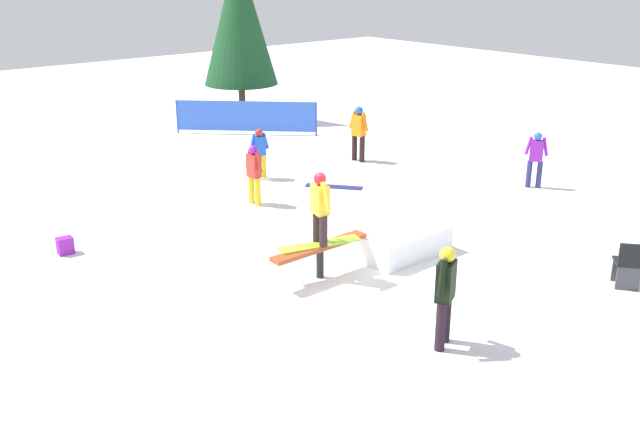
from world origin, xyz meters
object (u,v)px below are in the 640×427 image
(bystander_orange, at_px, (359,131))
(backpack_on_snow, at_px, (65,246))
(pine_tree_far, at_px, (239,17))
(loose_snowboard_navy, at_px, (334,187))
(bystander_red, at_px, (254,171))
(main_rider_on_rail, at_px, (320,210))
(bystander_black, at_px, (445,291))
(rail_feature, at_px, (320,250))
(bystander_blue, at_px, (259,151))
(bystander_purple, at_px, (536,157))
(folding_chair, at_px, (628,266))
(loose_snowboard_white, at_px, (616,404))

(bystander_orange, height_order, backpack_on_snow, bystander_orange)
(pine_tree_far, bearing_deg, loose_snowboard_navy, 71.24)
(bystander_red, bearing_deg, bystander_orange, -74.59)
(main_rider_on_rail, bearing_deg, bystander_black, 100.69)
(rail_feature, height_order, bystander_blue, bystander_blue)
(bystander_purple, relative_size, folding_chair, 1.62)
(bystander_red, bearing_deg, bystander_purple, -119.27)
(bystander_black, distance_m, bystander_orange, 10.38)
(main_rider_on_rail, xyz_separation_m, pine_tree_far, (-6.54, -12.08, 2.27))
(bystander_orange, relative_size, loose_snowboard_white, 1.20)
(loose_snowboard_white, xyz_separation_m, loose_snowboard_navy, (-3.36, -9.43, 0.00))
(bystander_red, distance_m, backpack_on_snow, 4.63)
(rail_feature, relative_size, bystander_red, 1.44)
(bystander_red, height_order, folding_chair, bystander_red)
(main_rider_on_rail, distance_m, bystander_red, 4.41)
(rail_feature, xyz_separation_m, loose_snowboard_navy, (-3.77, -3.93, -0.52))
(bystander_blue, bearing_deg, bystander_purple, -38.29)
(bystander_purple, distance_m, pine_tree_far, 11.80)
(rail_feature, distance_m, main_rider_on_rail, 0.77)
(bystander_orange, xyz_separation_m, pine_tree_far, (-0.60, -6.72, 2.68))
(loose_snowboard_white, relative_size, backpack_on_snow, 3.89)
(main_rider_on_rail, distance_m, backpack_on_snow, 5.25)
(bystander_red, relative_size, bystander_orange, 0.91)
(bystander_purple, xyz_separation_m, folding_chair, (3.77, 4.45, -0.39))
(main_rider_on_rail, distance_m, folding_chair, 5.49)
(bystander_black, xyz_separation_m, loose_snowboard_white, (-0.57, 2.47, -0.89))
(backpack_on_snow, bearing_deg, rail_feature, -47.84)
(bystander_orange, distance_m, backpack_on_snow, 9.18)
(bystander_purple, xyz_separation_m, bystander_blue, (4.85, -5.10, -0.05))
(bystander_red, height_order, bystander_blue, bystander_red)
(loose_snowboard_navy, bearing_deg, bystander_orange, 85.55)
(rail_feature, relative_size, pine_tree_far, 0.35)
(bystander_purple, bearing_deg, bystander_red, 26.02)
(bystander_purple, height_order, loose_snowboard_white, bystander_purple)
(bystander_purple, relative_size, pine_tree_far, 0.24)
(rail_feature, xyz_separation_m, bystander_blue, (-2.78, -5.76, 0.21))
(bystander_purple, xyz_separation_m, bystander_red, (6.17, -3.47, 0.00))
(main_rider_on_rail, relative_size, bystander_purple, 1.10)
(bystander_purple, height_order, loose_snowboard_navy, bystander_purple)
(loose_snowboard_navy, distance_m, folding_chair, 7.73)
(bystander_black, height_order, pine_tree_far, pine_tree_far)
(bystander_black, bearing_deg, bystander_purple, -0.02)
(rail_feature, xyz_separation_m, folding_chair, (-3.86, 3.79, -0.12))
(bystander_orange, distance_m, loose_snowboard_navy, 2.74)
(pine_tree_far, bearing_deg, backpack_on_snow, 39.67)
(bystander_purple, relative_size, bystander_red, 1.00)
(bystander_black, bearing_deg, loose_snowboard_navy, 35.16)
(bystander_red, xyz_separation_m, pine_tree_far, (-5.07, -7.95, 2.77))
(rail_feature, xyz_separation_m, loose_snowboard_white, (-0.40, 5.51, -0.52))
(bystander_purple, relative_size, loose_snowboard_navy, 0.98)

